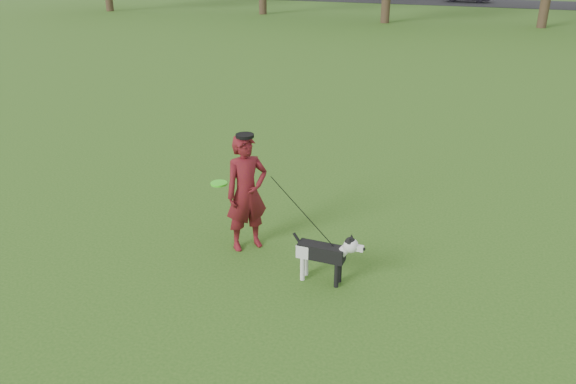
% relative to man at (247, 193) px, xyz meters
% --- Properties ---
extents(ground, '(120.00, 120.00, 0.00)m').
position_rel_man_xyz_m(ground, '(0.27, 0.04, -0.82)').
color(ground, '#285116').
rests_on(ground, ground).
extents(road, '(120.00, 7.00, 0.02)m').
position_rel_man_xyz_m(road, '(0.27, 40.04, -0.81)').
color(road, black).
rests_on(road, ground).
extents(man, '(0.69, 0.71, 1.65)m').
position_rel_man_xyz_m(man, '(0.00, 0.00, 0.00)').
color(man, '#590C22').
rests_on(man, ground).
extents(dog, '(0.93, 0.19, 0.71)m').
position_rel_man_xyz_m(dog, '(1.30, -0.47, -0.39)').
color(dog, black).
rests_on(dog, ground).
extents(man_held_items, '(1.95, 0.59, 1.18)m').
position_rel_man_xyz_m(man_held_items, '(0.90, -0.26, -0.01)').
color(man_held_items, '#3BE91D').
rests_on(man_held_items, ground).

